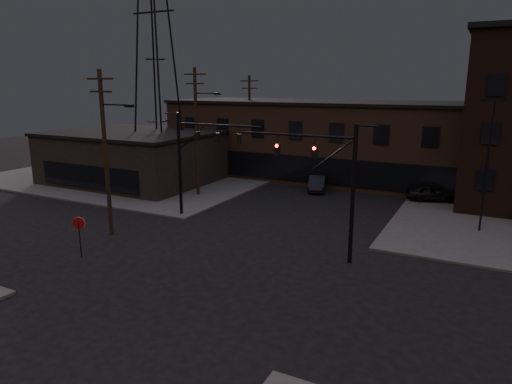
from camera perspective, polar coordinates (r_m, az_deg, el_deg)
ground at (r=25.90m, az=-5.43°, el=-9.61°), size 140.00×140.00×0.00m
sidewalk_nw at (r=55.58m, az=-12.39°, el=2.69°), size 30.00×30.00×0.15m
building_row at (r=50.10m, az=12.04°, el=6.11°), size 40.00×12.00×8.00m
building_left at (r=49.43m, az=-15.14°, el=4.08°), size 16.00×12.00×5.00m
traffic_signal_near at (r=26.18m, az=9.70°, el=1.82°), size 7.12×0.24×8.00m
traffic_signal_far at (r=34.62m, az=-7.88°, el=4.82°), size 7.12×0.24×8.00m
stop_sign at (r=28.87m, az=-21.25°, el=-4.15°), size 0.72×0.33×2.48m
utility_pole_near at (r=31.71m, az=-18.25°, el=5.06°), size 3.70×0.28×11.00m
utility_pole_mid at (r=41.49m, az=-7.40°, el=7.79°), size 3.70×0.28×11.50m
utility_pole_far at (r=52.30m, az=-0.83°, el=8.66°), size 2.20×0.28×11.00m
transmission_tower at (r=49.10m, az=-12.46°, el=15.89°), size 7.00×7.00×25.00m
lot_light_a at (r=34.31m, az=27.03°, el=4.25°), size 1.50×0.28×9.14m
parked_car_lot_a at (r=42.45m, az=21.14°, el=-0.08°), size 4.56×2.92×1.45m
car_crossing at (r=44.49m, az=7.64°, el=1.10°), size 2.70×4.62×1.44m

